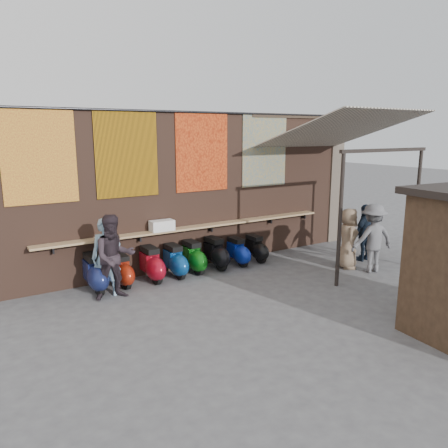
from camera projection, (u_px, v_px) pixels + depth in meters
name	position (u px, v px, depth m)	size (l,w,h in m)	color
ground	(248.00, 295.00, 9.53)	(70.00, 70.00, 0.00)	#474749
brick_wall	(188.00, 191.00, 11.35)	(10.00, 0.40, 4.00)	brown
pier_right	(331.00, 179.00, 14.07)	(0.50, 0.50, 4.00)	#4C4238
eating_counter	(196.00, 227.00, 11.23)	(8.00, 0.32, 0.05)	#9E7A51
shelf_box	(162.00, 226.00, 10.67)	(0.58, 0.30, 0.26)	white
tapestry_redgold	(39.00, 156.00, 9.07)	(1.50, 0.02, 2.00)	#9E2717
tapestry_sun	(127.00, 154.00, 10.07)	(1.50, 0.02, 2.00)	orange
tapestry_orange	(202.00, 152.00, 11.12)	(1.50, 0.02, 2.00)	#CE4C19
tapestry_multi	(265.00, 150.00, 12.16)	(1.50, 0.02, 2.00)	#265C8C
hang_rail	(191.00, 112.00, 10.75)	(0.06, 0.06, 9.50)	black
scooter_stool_0	(95.00, 273.00, 9.67)	(0.40, 0.89, 0.85)	#161F4E
scooter_stool_1	(122.00, 271.00, 10.03)	(0.35, 0.78, 0.74)	maroon
scooter_stool_2	(152.00, 265.00, 10.36)	(0.39, 0.87, 0.83)	maroon
scooter_stool_3	(175.00, 261.00, 10.68)	(0.38, 0.84, 0.79)	navy
scooter_stool_4	(193.00, 257.00, 11.01)	(0.38, 0.84, 0.80)	#0C5610
scooter_stool_5	(216.00, 253.00, 11.36)	(0.38, 0.85, 0.81)	black
scooter_stool_6	(238.00, 252.00, 11.64)	(0.35, 0.77, 0.73)	#0E259A
scooter_stool_7	(256.00, 249.00, 11.99)	(0.34, 0.75, 0.71)	black
diner_left	(106.00, 257.00, 9.39)	(0.62, 0.41, 1.71)	#7A9BB1
diner_right	(114.00, 257.00, 9.20)	(0.89, 0.69, 1.82)	#292026
shopper_navy	(365.00, 232.00, 12.01)	(0.92, 0.38, 1.58)	black
shopper_grey	(373.00, 238.00, 11.00)	(1.13, 0.65, 1.75)	#5D5E63
shopper_tan	(348.00, 238.00, 11.33)	(0.77, 0.50, 1.58)	#79624D
stall_sign	(445.00, 226.00, 8.08)	(1.20, 0.04, 0.50)	gold
stall_shelf	(440.00, 272.00, 8.26)	(1.89, 0.10, 0.06)	#473321
awning_canvas	(339.00, 130.00, 11.37)	(3.20, 3.40, 0.03)	beige
awning_ledger	(298.00, 116.00, 12.60)	(3.30, 0.08, 0.12)	#33261C
awning_header	(386.00, 150.00, 10.23)	(3.00, 0.08, 0.08)	black
awning_post_left	(340.00, 220.00, 9.81)	(0.09, 0.09, 3.10)	black
awning_post_right	(416.00, 209.00, 11.28)	(0.09, 0.09, 3.10)	black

